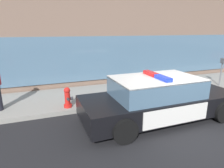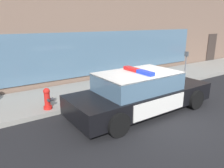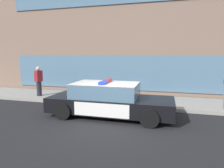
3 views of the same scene
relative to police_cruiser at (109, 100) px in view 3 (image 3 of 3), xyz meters
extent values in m
plane|color=black|center=(0.46, -0.98, -0.68)|extent=(48.00, 48.00, 0.00)
cube|color=gray|center=(0.46, 2.69, -0.61)|extent=(48.00, 2.80, 0.15)
cube|color=#7A6051|center=(2.97, 9.04, 3.49)|extent=(25.56, 9.78, 8.34)
cube|color=slate|center=(-0.10, 4.12, 0.77)|extent=(15.34, 0.08, 2.10)
cube|color=black|center=(0.06, 0.00, -0.18)|extent=(5.09, 1.90, 0.60)
cube|color=silver|center=(1.68, 0.02, -0.02)|extent=(1.74, 1.84, 0.05)
cube|color=silver|center=(-1.71, -0.02, -0.02)|extent=(1.44, 1.83, 0.05)
cube|color=silver|center=(-0.05, 0.94, -0.18)|extent=(2.13, 0.05, 0.51)
cube|color=silver|center=(-0.03, -0.94, -0.18)|extent=(2.13, 0.05, 0.51)
cube|color=yellow|center=(-0.05, 0.96, -0.18)|extent=(0.22, 0.01, 0.26)
cube|color=slate|center=(-0.14, 0.00, 0.39)|extent=(2.65, 1.70, 0.60)
cube|color=silver|center=(-0.14, 0.00, 0.68)|extent=(2.65, 1.70, 0.04)
cube|color=red|center=(-0.15, 0.33, 0.76)|extent=(0.21, 0.63, 0.11)
cube|color=blue|center=(-0.14, -0.34, 0.76)|extent=(0.21, 0.63, 0.11)
cylinder|color=black|center=(1.73, 0.94, -0.34)|extent=(0.68, 0.23, 0.68)
cylinder|color=black|center=(1.74, -0.91, -0.34)|extent=(0.68, 0.23, 0.68)
cylinder|color=black|center=(-1.62, 0.91, -0.34)|extent=(0.68, 0.23, 0.68)
cylinder|color=black|center=(-1.60, -0.94, -0.34)|extent=(0.68, 0.23, 0.68)
cylinder|color=red|center=(-2.66, 1.62, -0.48)|extent=(0.28, 0.28, 0.10)
cylinder|color=red|center=(-2.66, 1.62, -0.21)|extent=(0.19, 0.19, 0.45)
sphere|color=red|center=(-2.66, 1.62, 0.09)|extent=(0.22, 0.22, 0.22)
cylinder|color=#333338|center=(-2.66, 1.62, 0.16)|extent=(0.06, 0.06, 0.05)
cylinder|color=#333338|center=(-2.66, 1.47, -0.18)|extent=(0.09, 0.10, 0.09)
cylinder|color=#333338|center=(-2.66, 1.76, -0.18)|extent=(0.09, 0.10, 0.09)
cylinder|color=#333338|center=(-2.51, 1.62, -0.22)|extent=(0.10, 0.12, 0.12)
cylinder|color=#23232D|center=(-4.90, 2.17, -0.11)|extent=(0.28, 0.28, 0.85)
cube|color=maroon|center=(-4.90, 2.17, 0.63)|extent=(0.33, 0.44, 0.62)
sphere|color=beige|center=(-4.90, 2.17, 1.06)|extent=(0.24, 0.24, 0.24)
cylinder|color=slate|center=(4.71, 1.84, 0.02)|extent=(0.06, 0.06, 1.10)
camera|label=1|loc=(-3.43, -4.93, 2.11)|focal=31.18mm
camera|label=2|loc=(-4.64, -5.11, 2.27)|focal=34.49mm
camera|label=3|loc=(2.28, -7.66, 1.84)|focal=31.83mm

